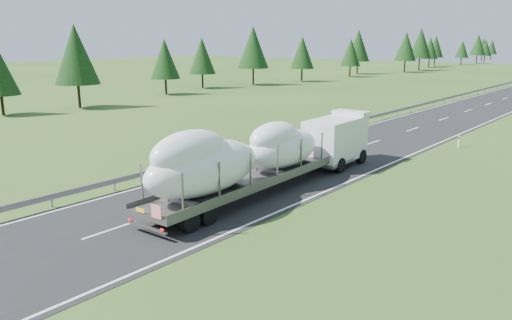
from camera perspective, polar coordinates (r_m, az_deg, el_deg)
The scene contains 3 objects.
ground at distance 24.99m, azimuth -16.36°, elevation -7.74°, with size 400.00×400.00×0.00m, color #2E4E1A.
tree_line_left at distance 129.38m, azimuth 10.64°, elevation 12.41°, with size 15.28×275.94×12.52m.
boat_truck at distance 29.31m, azimuth 0.84°, elevation 0.78°, with size 3.43×20.21×4.58m.
Camera 1 is at (19.59, -12.76, 8.82)m, focal length 35.00 mm.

